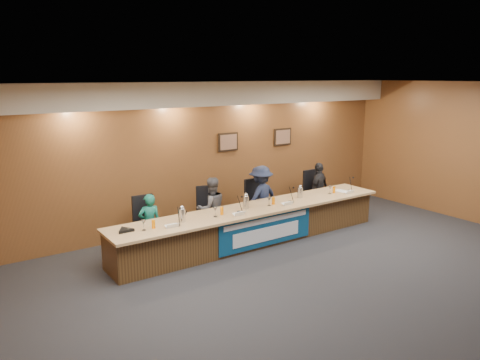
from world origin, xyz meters
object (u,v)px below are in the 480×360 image
object	(u,v)px
banner	(267,230)
panelist_d	(319,189)
panelist_a	(150,224)
speakerphone	(125,230)
office_chair_a	(148,227)
panelist_b	(211,209)
office_chair_c	(258,206)
panelist_c	(261,197)
carafe_left	(182,215)
office_chair_d	(316,195)
carafe_right	(300,193)
office_chair_b	(209,216)
dais_body	(254,226)
carafe_mid	(246,202)

from	to	relation	value
banner	panelist_d	xyz separation A→B (m)	(2.41, 1.07, 0.27)
panelist_a	speakerphone	world-z (taller)	panelist_a
office_chair_a	speakerphone	world-z (taller)	speakerphone
panelist_b	office_chair_c	xyz separation A→B (m)	(1.27, 0.10, -0.18)
panelist_c	panelist_a	bearing A→B (deg)	-10.47
banner	panelist_a	size ratio (longest dim) A/B	1.89
panelist_a	carafe_left	world-z (taller)	panelist_a
office_chair_c	office_chair_d	world-z (taller)	same
office_chair_c	carafe_left	bearing A→B (deg)	-161.87
office_chair_c	speakerphone	world-z (taller)	speakerphone
carafe_left	speakerphone	xyz separation A→B (m)	(-1.05, 0.06, -0.10)
panelist_b	speakerphone	distance (m)	2.19
carafe_right	panelist_c	bearing A→B (deg)	132.84
office_chair_a	speakerphone	xyz separation A→B (m)	(-0.72, -0.75, 0.30)
office_chair_d	speakerphone	world-z (taller)	speakerphone
carafe_left	carafe_right	distance (m)	2.89
office_chair_d	office_chair_a	bearing A→B (deg)	179.64
panelist_a	office_chair_b	distance (m)	1.37
banner	office_chair_b	world-z (taller)	banner
dais_body	panelist_b	bearing A→B (deg)	132.59
office_chair_b	panelist_b	bearing A→B (deg)	-74.65
panelist_d	panelist_c	bearing A→B (deg)	-20.02
office_chair_b	dais_body	bearing A→B (deg)	-36.05
panelist_a	office_chair_d	world-z (taller)	panelist_a
office_chair_b	carafe_right	size ratio (longest dim) A/B	2.16
panelist_a	carafe_mid	size ratio (longest dim) A/B	4.59
office_chair_c	carafe_mid	xyz separation A→B (m)	(-0.87, -0.76, 0.40)
panelist_d	carafe_right	bearing A→B (deg)	8.27
panelist_d	office_chair_a	size ratio (longest dim) A/B	2.71
panelist_b	carafe_right	xyz separation A→B (m)	(1.85, -0.63, 0.21)
panelist_d	office_chair_a	bearing A→B (deg)	-21.33
carafe_mid	office_chair_b	bearing A→B (deg)	117.77
office_chair_a	carafe_right	bearing A→B (deg)	-10.98
panelist_c	banner	bearing A→B (deg)	47.81
banner	office_chair_c	bearing A→B (deg)	60.51
dais_body	office_chair_c	size ratio (longest dim) A/B	12.50
panelist_b	carafe_mid	world-z (taller)	panelist_b
office_chair_c	panelist_a	bearing A→B (deg)	-179.07
speakerphone	carafe_mid	bearing A→B (deg)	-0.22
office_chair_d	office_chair_b	bearing A→B (deg)	179.64
panelist_d	carafe_mid	world-z (taller)	panelist_d
office_chair_a	office_chair_b	bearing A→B (deg)	1.74
panelist_a	office_chair_c	distance (m)	2.64
office_chair_b	carafe_mid	world-z (taller)	carafe_mid
panelist_a	office_chair_d	bearing A→B (deg)	-169.53
office_chair_d	carafe_left	distance (m)	4.15
panelist_d	carafe_left	world-z (taller)	panelist_d
office_chair_b	carafe_left	size ratio (longest dim) A/B	1.98
banner	panelist_c	world-z (taller)	panelist_c
dais_body	panelist_d	size ratio (longest dim) A/B	4.61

